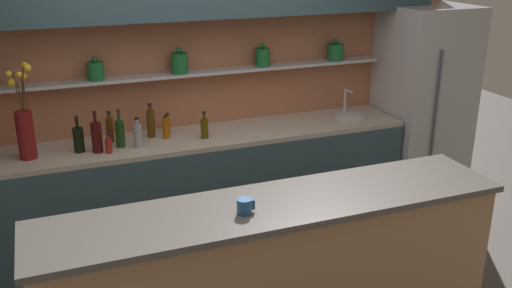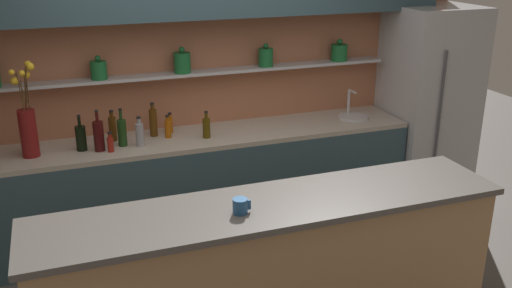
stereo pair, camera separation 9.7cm
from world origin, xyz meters
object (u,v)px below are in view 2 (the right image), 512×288
bottle_sauce_2 (110,144)px  coffee_mug (240,206)px  bottle_oil_6 (206,127)px  bottle_spirit_3 (140,134)px  refrigerator (427,107)px  bottle_spirit_5 (153,122)px  bottle_wine_7 (81,138)px  bottle_wine_1 (99,136)px  sink_fixture (353,115)px  bottle_wine_0 (122,132)px  flower_vase (28,126)px  bottle_spirit_9 (113,128)px  bottle_sauce_4 (168,128)px  bottle_sauce_8 (170,124)px

bottle_sauce_2 → coffee_mug: 1.63m
bottle_oil_6 → bottle_spirit_3: bearing=-178.2°
refrigerator → bottle_spirit_5: refrigerator is taller
bottle_wine_7 → bottle_wine_1: bearing=-24.5°
sink_fixture → bottle_wine_0: size_ratio=0.92×
flower_vase → bottle_spirit_9: flower_vase is taller
bottle_sauce_4 → coffee_mug: bearing=-87.9°
flower_vase → bottle_spirit_3: size_ratio=2.95×
bottle_spirit_9 → bottle_wine_0: bearing=-68.8°
flower_vase → bottle_sauce_4: flower_vase is taller
coffee_mug → bottle_spirit_5: bearing=95.3°
sink_fixture → bottle_sauce_2: bearing=-176.1°
bottle_sauce_8 → coffee_mug: size_ratio=1.68×
refrigerator → bottle_wine_0: 2.89m
bottle_oil_6 → bottle_spirit_5: bearing=154.5°
bottle_sauce_4 → bottle_spirit_9: size_ratio=0.75×
bottle_oil_6 → bottle_sauce_8: 0.34m
refrigerator → bottle_oil_6: (-2.21, -0.03, 0.05)m
bottle_spirit_3 → bottle_oil_6: (0.55, 0.02, -0.01)m
bottle_wine_1 → flower_vase: bearing=173.4°
sink_fixture → bottle_spirit_3: 1.99m
bottle_wine_1 → bottle_spirit_9: 0.24m
bottle_wine_1 → bottle_spirit_9: size_ratio=1.28×
sink_fixture → bottle_spirit_3: bearing=-177.1°
bottle_spirit_5 → bottle_sauce_2: bearing=-145.8°
bottle_spirit_5 → bottle_spirit_9: bearing=-178.8°
flower_vase → bottle_wine_0: bearing=-0.3°
bottle_wine_1 → refrigerator: bearing=0.9°
bottle_oil_6 → bottle_spirit_9: bottle_spirit_9 is taller
bottle_spirit_5 → bottle_sauce_4: bearing=-38.7°
bottle_sauce_2 → bottle_sauce_4: bottle_sauce_4 is taller
bottle_sauce_2 → bottle_spirit_9: (0.05, 0.25, 0.04)m
bottle_wine_1 → bottle_spirit_9: (0.13, 0.20, -0.02)m
bottle_oil_6 → bottle_sauce_2: bearing=-175.1°
refrigerator → bottle_wine_0: refrigerator is taller
bottle_wine_0 → bottle_sauce_2: bearing=-134.7°
bottle_wine_7 → flower_vase: bearing=-179.7°
bottle_wine_1 → bottle_sauce_4: size_ratio=1.70×
bottle_spirit_5 → coffee_mug: 1.81m
bottle_spirit_5 → bottle_spirit_9: 0.34m
bottle_sauce_8 → bottle_spirit_9: bearing=-175.3°
sink_fixture → coffee_mug: 2.38m
bottle_sauce_2 → bottle_wine_7: bearing=151.6°
bottle_spirit_5 → bottle_oil_6: (0.41, -0.19, -0.03)m
bottle_spirit_3 → bottle_wine_7: bottle_wine_7 is taller
bottle_sauce_2 → bottle_sauce_8: (0.53, 0.29, 0.01)m
bottle_sauce_4 → bottle_spirit_3: bearing=-153.1°
bottle_wine_0 → bottle_wine_1: bearing=-163.6°
bottle_wine_7 → bottle_wine_0: bearing=-1.0°
flower_vase → bottle_sauce_8: 1.14m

